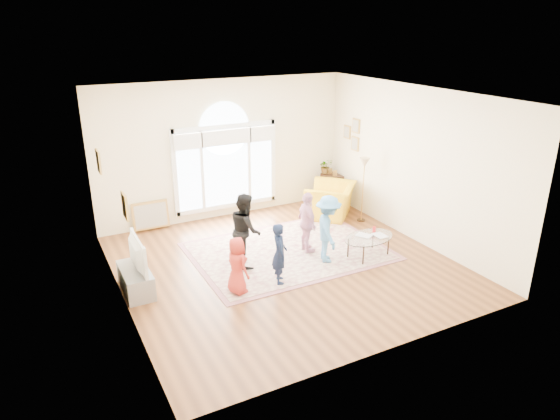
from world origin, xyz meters
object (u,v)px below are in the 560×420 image
tv_console (136,280)px  armchair (331,200)px  television (133,254)px  coffee_table (369,238)px  area_rug (288,251)px

tv_console → armchair: bearing=16.9°
television → coffee_table: (4.36, -0.73, -0.30)m
area_rug → coffee_table: (1.29, -0.92, 0.39)m
area_rug → television: size_ratio=3.64×
coffee_table → armchair: size_ratio=1.03×
coffee_table → armchair: 2.30m
area_rug → armchair: size_ratio=3.03×
television → armchair: (4.92, 1.50, -0.32)m
area_rug → tv_console: size_ratio=3.60×
coffee_table → tv_console: bearing=160.2°
television → armchair: television is taller
tv_console → armchair: (4.92, 1.50, 0.18)m
area_rug → television: television is taller
area_rug → armchair: bearing=35.3°
area_rug → coffee_table: bearing=-35.6°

